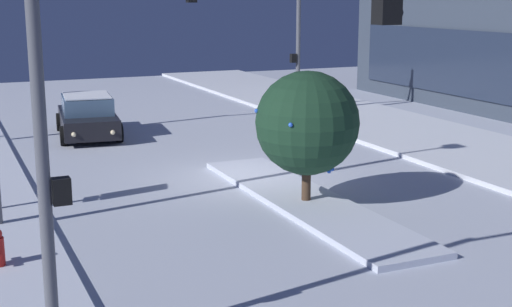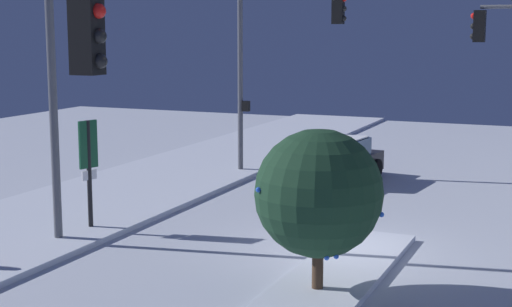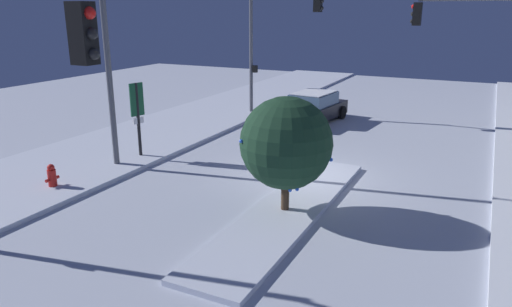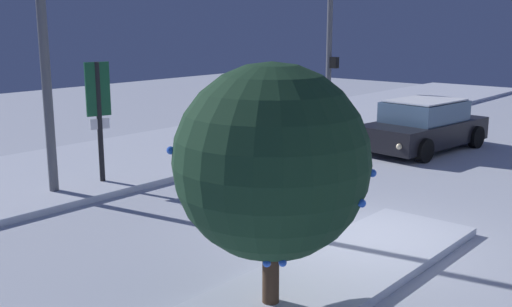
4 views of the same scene
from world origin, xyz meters
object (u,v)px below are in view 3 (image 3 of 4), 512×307
traffic_light_corner_far_left (480,39)px  fire_hydrant (52,178)px  decorated_tree_median (286,143)px  traffic_light_corner_near_left (276,29)px  car_near (313,108)px  street_lamp_arched (123,12)px  parking_info_sign (138,111)px

traffic_light_corner_far_left → fire_hydrant: traffic_light_corner_far_left is taller
decorated_tree_median → traffic_light_corner_near_left: bearing=-154.8°
car_near → fire_hydrant: 13.05m
car_near → fire_hydrant: (12.40, -4.06, -0.30)m
fire_hydrant → street_lamp_arched: bearing=160.3°
fire_hydrant → decorated_tree_median: (-1.54, 7.13, 1.60)m
traffic_light_corner_near_left → street_lamp_arched: (10.05, -0.88, 0.86)m
traffic_light_corner_far_left → decorated_tree_median: bearing=71.6°
fire_hydrant → parking_info_sign: bearing=175.2°
traffic_light_corner_near_left → fire_hydrant: 13.49m
car_near → decorated_tree_median: decorated_tree_median is taller
car_near → traffic_light_corner_near_left: size_ratio=0.70×
traffic_light_corner_far_left → fire_hydrant: size_ratio=7.06×
traffic_light_corner_far_left → traffic_light_corner_near_left: traffic_light_corner_near_left is taller
decorated_tree_median → fire_hydrant: bearing=-77.8°
car_near → parking_info_sign: size_ratio=1.61×
car_near → street_lamp_arched: size_ratio=0.56×
traffic_light_corner_near_left → decorated_tree_median: size_ratio=2.02×
car_near → fire_hydrant: car_near is taller
parking_info_sign → street_lamp_arched: bearing=-43.6°
street_lamp_arched → parking_info_sign: 3.71m
street_lamp_arched → parking_info_sign: street_lamp_arched is taller
traffic_light_corner_far_left → parking_info_sign: bearing=41.9°
car_near → street_lamp_arched: bearing=-11.3°
traffic_light_corner_far_left → decorated_tree_median: (11.93, -3.97, -2.13)m
traffic_light_corner_far_left → parking_info_sign: traffic_light_corner_far_left is taller
traffic_light_corner_near_left → fire_hydrant: (12.74, -1.85, -4.02)m
street_lamp_arched → decorated_tree_median: size_ratio=2.52×
traffic_light_corner_near_left → street_lamp_arched: 10.12m
traffic_light_corner_far_left → decorated_tree_median: 12.75m
street_lamp_arched → traffic_light_corner_near_left: bearing=78.7°
fire_hydrant → traffic_light_corner_near_left: bearing=171.7°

